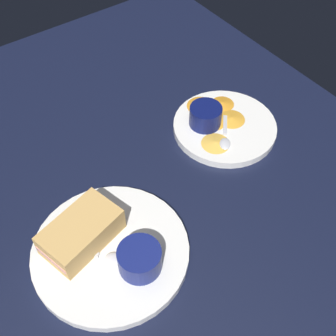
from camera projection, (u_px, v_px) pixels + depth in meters
ground_plane at (109, 191)px, 83.35cm from camera, size 110.00×110.00×3.00cm
plate_sandwich_main at (111, 252)px, 72.41cm from camera, size 26.21×26.21×1.60cm
sandwich_half_near at (81, 232)px, 71.11cm from camera, size 14.62×10.71×4.80cm
ramekin_dark_sauce at (140, 259)px, 68.14cm from camera, size 7.05×7.05×4.29cm
spoon_by_dark_ramekin at (107, 257)px, 70.48cm from camera, size 7.51×8.48×0.80cm
plate_chips_companion at (225, 127)px, 91.27cm from camera, size 21.55×21.55×1.60cm
ramekin_light_gravy at (206, 115)px, 89.09cm from camera, size 6.67×6.67×4.26cm
spoon_by_gravy_ramekin at (225, 139)px, 87.39cm from camera, size 7.58×8.43×0.80cm
plantain_chip_scatter at (216, 118)px, 91.50cm from camera, size 15.88×17.78×0.60cm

